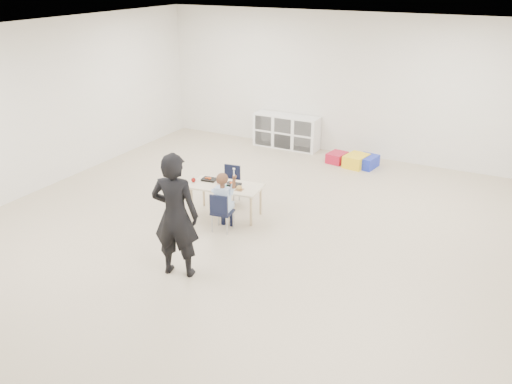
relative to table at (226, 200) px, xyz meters
The scene contains 16 objects.
room 1.50m from the table, 51.65° to the right, with size 9.00×9.02×2.80m.
table is the anchor object (origin of this frame).
chair_near 0.52m from the table, 65.57° to the right, with size 0.29×0.27×0.60m, color black, non-canonical shape.
chair_far 0.52m from the table, 114.43° to the left, with size 0.29×0.27×0.60m, color black, non-canonical shape.
child 0.56m from the table, 65.57° to the right, with size 0.40×0.40×0.94m, color #BADAFC, non-canonical shape.
lunch_tray_near 0.28m from the table, 23.72° to the left, with size 0.22×0.16×0.03m, color black.
lunch_tray_far 0.43m from the table, 169.73° to the left, with size 0.22×0.16×0.03m, color black.
milk_carton 0.31m from the table, 79.84° to the right, with size 0.07×0.07×0.10m, color white.
bread_roll 0.39m from the table, 12.95° to the right, with size 0.09×0.09×0.07m, color tan.
apple_near 0.31m from the table, behind, with size 0.07×0.07×0.07m, color maroon.
apple_far 0.60m from the table, 166.81° to the right, with size 0.07×0.07×0.07m, color maroon.
cubby_shelf 3.58m from the table, 99.70° to the left, with size 1.40×0.40×0.70m, color white.
adult 1.87m from the table, 79.31° to the right, with size 0.58×0.38×1.60m, color black.
bin_red 3.20m from the table, 77.58° to the left, with size 0.31×0.40×0.19m, color #B2112D.
bin_yellow 3.25m from the table, 70.21° to the left, with size 0.37×0.48×0.23m, color yellow.
bin_blue 3.37m from the table, 67.61° to the left, with size 0.35×0.46×0.22m, color #182BB9.
Camera 1 is at (3.34, -5.80, 3.60)m, focal length 38.00 mm.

